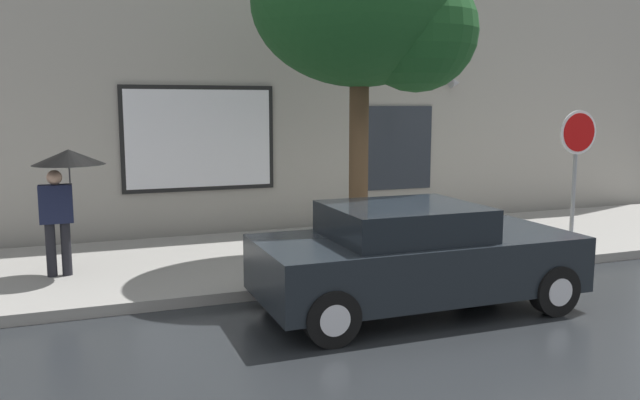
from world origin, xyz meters
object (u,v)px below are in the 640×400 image
Objects in this scene: parked_car at (414,257)px; fire_hydrant at (477,235)px; stop_sign at (577,151)px; pedestrian_with_umbrella at (65,175)px; street_tree at (372,10)px.

parked_car is 5.42× the size of fire_hydrant.
fire_hydrant is (2.08, 1.65, -0.17)m from parked_car.
stop_sign is (2.06, 0.11, 1.31)m from fire_hydrant.
pedestrian_with_umbrella is 5.20m from street_tree.
fire_hydrant is at bearing -176.92° from stop_sign.
pedestrian_with_umbrella reaches higher than parked_car.
stop_sign reaches higher than fire_hydrant.
street_tree is (0.41, 2.23, 3.38)m from parked_car.
pedestrian_with_umbrella is at bearing 146.20° from parked_car.
street_tree is (-1.67, 0.58, 3.55)m from fire_hydrant.
pedestrian_with_umbrella is at bearing 169.72° from fire_hydrant.
street_tree is at bearing -6.82° from pedestrian_with_umbrella.
parked_car is 2.66m from fire_hydrant.
pedestrian_with_umbrella is (-6.23, 1.13, 1.11)m from fire_hydrant.
fire_hydrant is 0.32× the size of stop_sign.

